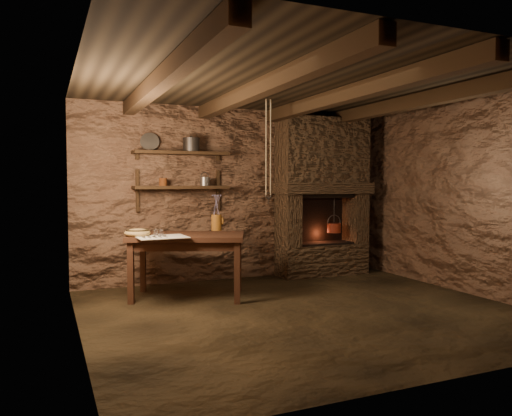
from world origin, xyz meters
name	(u,v)px	position (x,y,z in m)	size (l,w,h in m)	color
floor	(305,311)	(0.00, 0.00, 0.00)	(4.50, 4.50, 0.00)	black
back_wall	(237,194)	(0.00, 2.00, 1.20)	(4.50, 0.04, 2.40)	#503325
front_wall	(448,207)	(0.00, -2.00, 1.20)	(4.50, 0.04, 2.40)	#503325
left_wall	(78,202)	(-2.25, 0.00, 1.20)	(0.04, 4.00, 2.40)	#503325
right_wall	(467,196)	(2.25, 0.00, 1.20)	(0.04, 4.00, 2.40)	#503325
ceiling	(306,82)	(0.00, 0.00, 2.40)	(4.50, 4.00, 0.04)	black
beam_far_left	(162,79)	(-1.50, 0.00, 2.31)	(0.14, 3.95, 0.16)	black
beam_mid_left	(262,88)	(-0.50, 0.00, 2.31)	(0.14, 3.95, 0.16)	black
beam_mid_right	(347,94)	(0.50, 0.00, 2.31)	(0.14, 3.95, 0.16)	black
beam_far_right	(421,100)	(1.50, 0.00, 2.31)	(0.14, 3.95, 0.16)	black
shelf_lower	(181,187)	(-0.85, 1.84, 1.30)	(1.25, 0.30, 0.04)	black
shelf_upper	(181,153)	(-0.85, 1.84, 1.75)	(1.25, 0.30, 0.04)	black
hearth	(322,192)	(1.25, 1.77, 1.23)	(1.43, 0.51, 2.30)	#3C2B1E
work_table	(188,263)	(-0.97, 1.11, 0.41)	(1.51, 1.21, 0.76)	#321B11
linen_cloth	(162,237)	(-1.32, 0.89, 0.76)	(0.54, 0.44, 0.01)	white
pewter_cutlery_row	(162,236)	(-1.32, 0.87, 0.77)	(0.45, 0.17, 0.01)	gray
drinking_glasses	(161,233)	(-1.31, 0.99, 0.80)	(0.17, 0.05, 0.07)	white
stoneware_jug	(217,215)	(-0.51, 1.40, 0.95)	(0.15, 0.15, 0.46)	#995D1D
wooden_bowl	(137,233)	(-1.55, 1.11, 0.79)	(0.30, 0.30, 0.10)	olive
iron_stockpot	(191,146)	(-0.71, 1.84, 1.85)	(0.22, 0.22, 0.16)	#322F2C
tin_pan	(150,142)	(-1.24, 1.94, 1.89)	(0.24, 0.24, 0.03)	gray
small_kettle	(205,181)	(-0.53, 1.84, 1.38)	(0.17, 0.13, 0.18)	gray
rusty_tin	(163,182)	(-1.09, 1.84, 1.37)	(0.10, 0.10, 0.10)	#522610
red_pot	(334,227)	(1.43, 1.72, 0.70)	(0.22, 0.21, 0.54)	maroon
hanging_ropes	(268,147)	(0.05, 1.05, 1.80)	(0.08, 0.08, 1.20)	beige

